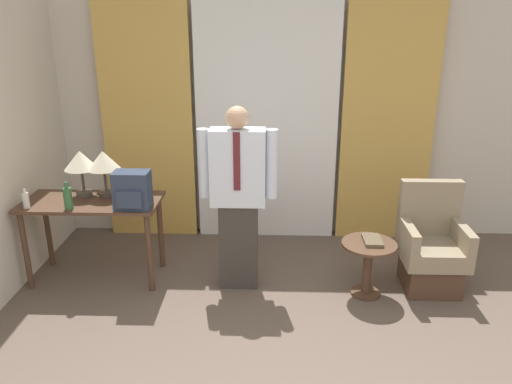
{
  "coord_description": "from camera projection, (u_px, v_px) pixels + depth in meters",
  "views": [
    {
      "loc": [
        0.06,
        -2.04,
        2.33
      ],
      "look_at": [
        -0.07,
        1.83,
        0.95
      ],
      "focal_mm": 35.0,
      "sensor_mm": 36.0,
      "label": 1
    }
  ],
  "objects": [
    {
      "name": "side_table",
      "position": [
        368.0,
        260.0,
        4.3
      ],
      "size": [
        0.47,
        0.47,
        0.5
      ],
      "color": "#4C3323",
      "rests_on": "ground_plane"
    },
    {
      "name": "curtain_drape_right",
      "position": [
        388.0,
        122.0,
        5.14
      ],
      "size": [
        0.95,
        0.06,
        2.58
      ],
      "color": "gold",
      "rests_on": "ground_plane"
    },
    {
      "name": "curtain_sheer_center",
      "position": [
        267.0,
        121.0,
        5.18
      ],
      "size": [
        1.47,
        0.06,
        2.58
      ],
      "color": "white",
      "rests_on": "ground_plane"
    },
    {
      "name": "person",
      "position": [
        238.0,
        194.0,
        4.28
      ],
      "size": [
        0.68,
        0.22,
        1.64
      ],
      "color": "#38332D",
      "rests_on": "ground_plane"
    },
    {
      "name": "wall_back",
      "position": [
        267.0,
        113.0,
        5.29
      ],
      "size": [
        10.0,
        0.06,
        2.7
      ],
      "color": "beige",
      "rests_on": "ground_plane"
    },
    {
      "name": "book",
      "position": [
        372.0,
        240.0,
        4.26
      ],
      "size": [
        0.15,
        0.25,
        0.03
      ],
      "color": "brown",
      "rests_on": "side_table"
    },
    {
      "name": "table_lamp_left",
      "position": [
        80.0,
        162.0,
        4.46
      ],
      "size": [
        0.29,
        0.29,
        0.42
      ],
      "color": "#4C4238",
      "rests_on": "desk"
    },
    {
      "name": "backpack",
      "position": [
        132.0,
        190.0,
        4.22
      ],
      "size": [
        0.3,
        0.22,
        0.32
      ],
      "color": "#2D384C",
      "rests_on": "desk"
    },
    {
      "name": "armchair",
      "position": [
        431.0,
        250.0,
        4.44
      ],
      "size": [
        0.54,
        0.54,
        0.95
      ],
      "color": "#4C3323",
      "rests_on": "ground_plane"
    },
    {
      "name": "bottle_by_lamp",
      "position": [
        68.0,
        198.0,
        4.23
      ],
      "size": [
        0.07,
        0.07,
        0.24
      ],
      "color": "#336638",
      "rests_on": "desk"
    },
    {
      "name": "desk",
      "position": [
        93.0,
        212.0,
        4.49
      ],
      "size": [
        1.22,
        0.58,
        0.77
      ],
      "color": "#4C3323",
      "rests_on": "ground_plane"
    },
    {
      "name": "table_lamp_right",
      "position": [
        103.0,
        162.0,
        4.45
      ],
      "size": [
        0.29,
        0.29,
        0.42
      ],
      "color": "#4C4238",
      "rests_on": "desk"
    },
    {
      "name": "curtain_drape_left",
      "position": [
        147.0,
        120.0,
        5.22
      ],
      "size": [
        0.95,
        0.06,
        2.58
      ],
      "color": "gold",
      "rests_on": "ground_plane"
    },
    {
      "name": "bottle_near_edge",
      "position": [
        26.0,
        200.0,
        4.25
      ],
      "size": [
        0.06,
        0.06,
        0.18
      ],
      "color": "silver",
      "rests_on": "desk"
    }
  ]
}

